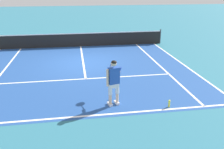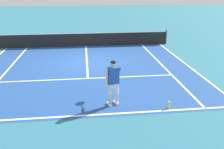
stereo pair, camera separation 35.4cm
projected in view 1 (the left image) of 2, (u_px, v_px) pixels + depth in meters
The scene contains 12 objects.
ground_plane at pixel (83, 63), 13.55m from camera, with size 80.00×80.00×0.00m, color teal.
court_inner_surface at pixel (84, 69), 12.60m from camera, with size 10.98×10.22×0.00m, color #234C93.
line_baseline at pixel (91, 116), 8.06m from camera, with size 10.98×0.10×0.01m, color white.
line_service at pixel (86, 79), 11.22m from camera, with size 8.23×0.10×0.01m, color white.
line_centre_service at pixel (83, 59), 14.17m from camera, with size 0.10×6.40×0.01m, color white.
line_singles_left at pixel (2, 73), 11.98m from camera, with size 0.10×9.82×0.01m, color white.
line_singles_right at pixel (159, 65), 13.20m from camera, with size 0.10×9.82×0.01m, color white.
line_doubles_right at pixel (182, 63), 13.41m from camera, with size 0.10×9.82×0.01m, color white.
tennis_net at pixel (80, 40), 16.96m from camera, with size 11.96×0.08×1.07m.
tennis_player at pixel (114, 80), 8.46m from camera, with size 0.59×1.21×1.71m.
tennis_ball_near_feet at pixel (109, 99), 9.15m from camera, with size 0.07×0.07×0.07m, color #CCE02D.
water_bottle at pixel (169, 104), 8.58m from camera, with size 0.07×0.07×0.27m, color yellow.
Camera 1 is at (-0.42, -13.02, 4.14)m, focal length 38.24 mm.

